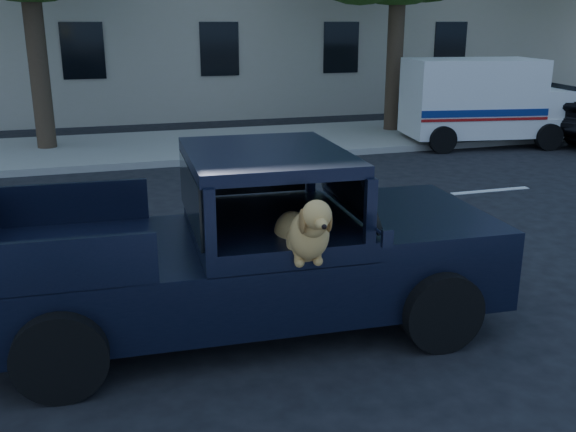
% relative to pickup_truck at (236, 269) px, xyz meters
% --- Properties ---
extents(ground, '(120.00, 120.00, 0.00)m').
position_rel_pickup_truck_xyz_m(ground, '(1.71, 0.56, -0.61)').
color(ground, black).
rests_on(ground, ground).
extents(far_sidewalk, '(60.00, 4.00, 0.15)m').
position_rel_pickup_truck_xyz_m(far_sidewalk, '(1.71, 9.76, -0.54)').
color(far_sidewalk, gray).
rests_on(far_sidewalk, ground).
extents(lane_stripes, '(21.60, 0.14, 0.01)m').
position_rel_pickup_truck_xyz_m(lane_stripes, '(3.71, 3.96, -0.61)').
color(lane_stripes, silver).
rests_on(lane_stripes, ground).
extents(pickup_truck, '(5.17, 2.72, 1.82)m').
position_rel_pickup_truck_xyz_m(pickup_truck, '(0.00, 0.00, 0.00)').
color(pickup_truck, black).
rests_on(pickup_truck, ground).
extents(mail_truck, '(4.14, 2.51, 2.14)m').
position_rel_pickup_truck_xyz_m(mail_truck, '(8.11, 8.05, 0.32)').
color(mail_truck, silver).
rests_on(mail_truck, ground).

